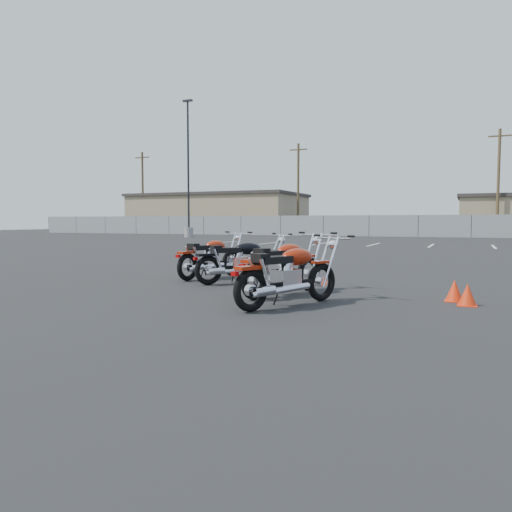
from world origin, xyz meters
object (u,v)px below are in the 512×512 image
at_px(motorcycle_third_red, 283,267).
at_px(motorcycle_rear_red, 288,274).
at_px(motorcycle_second_black, 240,261).
at_px(motorcycle_front_red, 210,257).

height_order(motorcycle_third_red, motorcycle_rear_red, motorcycle_third_red).
height_order(motorcycle_second_black, motorcycle_third_red, motorcycle_third_red).
bearing_deg(motorcycle_third_red, motorcycle_second_black, 138.86).
distance_m(motorcycle_front_red, motorcycle_third_red, 3.01).
distance_m(motorcycle_front_red, motorcycle_rear_red, 4.08).
bearing_deg(motorcycle_third_red, motorcycle_rear_red, -66.22).
height_order(motorcycle_second_black, motorcycle_rear_red, motorcycle_rear_red).
bearing_deg(motorcycle_second_black, motorcycle_rear_red, -50.90).
relative_size(motorcycle_front_red, motorcycle_second_black, 1.13).
bearing_deg(motorcycle_second_black, motorcycle_third_red, -41.14).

